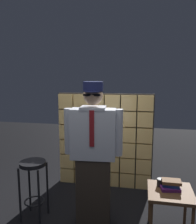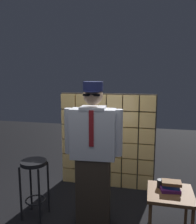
{
  "view_description": "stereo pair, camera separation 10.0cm",
  "coord_description": "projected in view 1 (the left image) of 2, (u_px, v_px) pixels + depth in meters",
  "views": [
    {
      "loc": [
        0.62,
        -2.42,
        1.91
      ],
      "look_at": [
        0.09,
        0.33,
        1.46
      ],
      "focal_mm": 37.29,
      "sensor_mm": 36.0,
      "label": 1
    },
    {
      "loc": [
        0.72,
        -2.4,
        1.91
      ],
      "look_at": [
        0.09,
        0.33,
        1.46
      ],
      "focal_mm": 37.29,
      "sensor_mm": 36.0,
      "label": 2
    }
  ],
  "objects": [
    {
      "name": "glass_block_wall",
      "position": [
        104.0,
        141.0,
        3.96
      ],
      "size": [
        1.62,
        0.1,
        1.62
      ],
      "color": "#F2C672",
      "rests_on": "ground"
    },
    {
      "name": "standing_person",
      "position": [
        93.0,
        152.0,
        2.89
      ],
      "size": [
        0.73,
        0.32,
        1.83
      ],
      "rotation": [
        0.0,
        0.0,
        0.08
      ],
      "color": "#382D23",
      "rests_on": "ground"
    },
    {
      "name": "bar_stool",
      "position": [
        33.0,
        176.0,
        3.05
      ],
      "size": [
        0.34,
        0.34,
        0.79
      ],
      "color": "black",
      "rests_on": "ground"
    },
    {
      "name": "side_table",
      "position": [
        170.0,
        197.0,
        2.74
      ],
      "size": [
        0.52,
        0.52,
        0.56
      ],
      "color": "brown",
      "rests_on": "ground"
    },
    {
      "name": "book_stack",
      "position": [
        171.0,
        185.0,
        2.75
      ],
      "size": [
        0.25,
        0.2,
        0.12
      ],
      "color": "#591E66",
      "rests_on": "side_table"
    },
    {
      "name": "coffee_mug",
      "position": [
        160.0,
        182.0,
        2.83
      ],
      "size": [
        0.13,
        0.08,
        0.09
      ],
      "color": "black",
      "rests_on": "side_table"
    }
  ]
}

